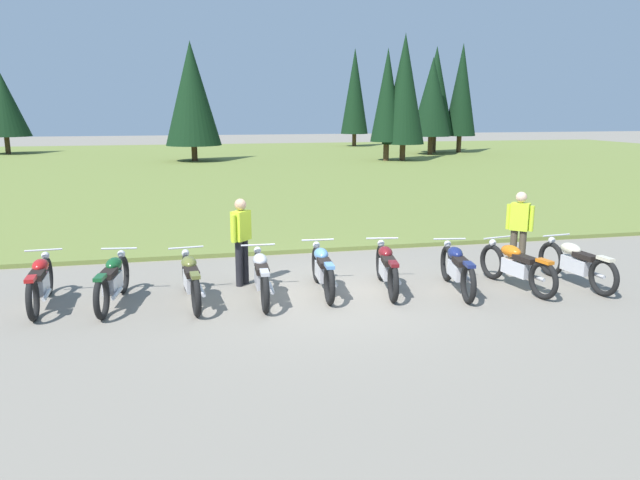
{
  "coord_description": "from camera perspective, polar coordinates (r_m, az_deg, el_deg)",
  "views": [
    {
      "loc": [
        -2.38,
        -10.01,
        3.3
      ],
      "look_at": [
        0.0,
        0.6,
        0.9
      ],
      "focal_mm": 33.38,
      "sensor_mm": 36.0,
      "label": 1
    }
  ],
  "objects": [
    {
      "name": "ground_plane",
      "position": [
        10.81,
        0.7,
        -5.34
      ],
      "size": [
        140.0,
        140.0,
        0.0
      ],
      "primitive_type": "plane",
      "color": "gray"
    },
    {
      "name": "grass_moorland",
      "position": [
        35.49,
        -8.81,
        7.04
      ],
      "size": [
        80.0,
        44.0,
        0.1
      ],
      "primitive_type": "cube",
      "color": "olive",
      "rests_on": "ground"
    },
    {
      "name": "forest_treeline",
      "position": [
        42.24,
        -6.79,
        13.6
      ],
      "size": [
        40.77,
        17.67,
        8.44
      ],
      "color": "#47331E",
      "rests_on": "ground"
    },
    {
      "name": "motorcycle_red",
      "position": [
        11.14,
        -25.24,
        -3.66
      ],
      "size": [
        0.62,
        2.1,
        0.88
      ],
      "color": "black",
      "rests_on": "ground"
    },
    {
      "name": "motorcycle_british_green",
      "position": [
        10.78,
        -19.25,
        -3.67
      ],
      "size": [
        0.62,
        2.09,
        0.88
      ],
      "color": "black",
      "rests_on": "ground"
    },
    {
      "name": "motorcycle_olive",
      "position": [
        10.51,
        -12.28,
        -3.64
      ],
      "size": [
        0.62,
        2.1,
        0.88
      ],
      "color": "black",
      "rests_on": "ground"
    },
    {
      "name": "motorcycle_silver",
      "position": [
        10.51,
        -5.65,
        -3.42
      ],
      "size": [
        0.62,
        2.1,
        0.88
      ],
      "color": "black",
      "rests_on": "ground"
    },
    {
      "name": "motorcycle_sky_blue",
      "position": [
        10.87,
        0.26,
        -2.82
      ],
      "size": [
        0.62,
        2.1,
        0.88
      ],
      "color": "black",
      "rests_on": "ground"
    },
    {
      "name": "motorcycle_maroon",
      "position": [
        11.08,
        6.41,
        -2.61
      ],
      "size": [
        0.63,
        2.09,
        0.88
      ],
      "color": "black",
      "rests_on": "ground"
    },
    {
      "name": "motorcycle_navy",
      "position": [
        11.24,
        13.01,
        -2.64
      ],
      "size": [
        0.63,
        2.09,
        0.88
      ],
      "color": "black",
      "rests_on": "ground"
    },
    {
      "name": "motorcycle_orange",
      "position": [
        11.71,
        18.29,
        -2.35
      ],
      "size": [
        0.68,
        2.09,
        0.88
      ],
      "color": "black",
      "rests_on": "ground"
    },
    {
      "name": "motorcycle_cream",
      "position": [
        12.32,
        23.32,
        -2.03
      ],
      "size": [
        0.62,
        2.1,
        0.88
      ],
      "color": "black",
      "rests_on": "ground"
    },
    {
      "name": "rider_with_back_turned",
      "position": [
        11.31,
        -7.56,
        0.33
      ],
      "size": [
        0.4,
        0.43,
        1.67
      ],
      "color": "black",
      "rests_on": "ground"
    },
    {
      "name": "rider_near_row_end",
      "position": [
        12.8,
        18.56,
        1.2
      ],
      "size": [
        0.43,
        0.41,
        1.67
      ],
      "color": "#4C4233",
      "rests_on": "ground"
    }
  ]
}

